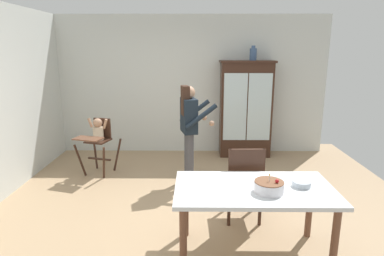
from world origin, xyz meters
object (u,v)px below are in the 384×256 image
serving_bowl (301,184)px  china_cabinet (245,109)px  birthday_cake (269,187)px  dining_chair_far_side (244,179)px  adult_person (189,123)px  dining_table (254,196)px  ceramic_vase (253,54)px  high_chair_with_toddler (98,136)px

serving_bowl → china_cabinet: bearing=91.3°
birthday_cake → dining_chair_far_side: dining_chair_far_side is taller
adult_person → dining_chair_far_side: 1.44m
china_cabinet → serving_bowl: china_cabinet is taller
dining_table → china_cabinet: bearing=83.1°
ceramic_vase → adult_person: (-1.17, -1.41, -1.00)m
ceramic_vase → high_chair_with_toddler: size_ratio=0.28×
dining_table → ceramic_vase: bearing=81.3°
high_chair_with_toddler → serving_bowl: 3.46m
adult_person → birthday_cake: size_ratio=5.47×
ceramic_vase → serving_bowl: bearing=-90.5°
china_cabinet → dining_table: (-0.39, -3.25, -0.29)m
high_chair_with_toddler → ceramic_vase: bearing=36.9°
adult_person → dining_chair_far_side: adult_person is taller
china_cabinet → serving_bowl: 3.23m
birthday_cake → dining_chair_far_side: bearing=98.5°
adult_person → serving_bowl: 2.16m
dining_table → birthday_cake: birthday_cake is taller
adult_person → birthday_cake: (0.79, -1.96, -0.17)m
high_chair_with_toddler → adult_person: bearing=2.0°
serving_bowl → adult_person: bearing=121.9°
high_chair_with_toddler → serving_bowl: bearing=-23.6°
dining_table → adult_person: bearing=109.9°
ceramic_vase → adult_person: bearing=-129.7°
ceramic_vase → adult_person: 2.08m
high_chair_with_toddler → dining_table: size_ratio=0.61×
high_chair_with_toddler → dining_table: bearing=-29.4°
china_cabinet → birthday_cake: (-0.28, -3.36, -0.14)m
adult_person → birthday_cake: 2.12m
ceramic_vase → serving_bowl: 3.45m
china_cabinet → serving_bowl: bearing=-88.7°
birthday_cake → high_chair_with_toddler: bearing=134.6°
birthday_cake → serving_bowl: size_ratio=1.56×
china_cabinet → high_chair_with_toddler: 2.79m
ceramic_vase → serving_bowl: (-0.03, -3.23, -1.20)m
china_cabinet → birthday_cake: size_ratio=6.60×
ceramic_vase → china_cabinet: bearing=-178.0°
ceramic_vase → dining_table: size_ratio=0.17×
dining_chair_far_side → adult_person: bearing=-62.7°
high_chair_with_toddler → birthday_cake: bearing=-29.3°
high_chair_with_toddler → china_cabinet: bearing=37.6°
high_chair_with_toddler → serving_bowl: high_chair_with_toddler is taller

